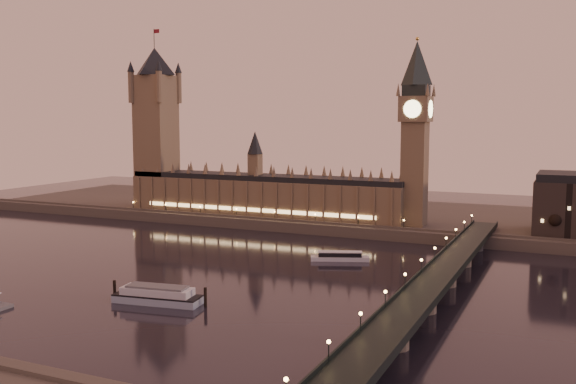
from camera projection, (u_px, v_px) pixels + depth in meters
name	position (u px, v px, depth m)	size (l,w,h in m)	color
ground	(221.00, 273.00, 274.10)	(700.00, 700.00, 0.00)	black
far_embankment	(392.00, 217.00, 410.52)	(560.00, 130.00, 6.00)	#423D35
palace_of_westminster	(264.00, 190.00, 397.53)	(180.00, 26.62, 52.00)	brown
victoria_tower	(156.00, 119.00, 425.44)	(31.68, 31.68, 118.00)	brown
big_ben	(416.00, 122.00, 353.88)	(17.68, 17.68, 104.00)	brown
westminster_bridge	(436.00, 283.00, 235.70)	(13.20, 260.00, 15.30)	black
bare_tree_0	(559.00, 220.00, 317.42)	(6.48, 6.48, 13.19)	black
cruise_boat_a	(340.00, 257.00, 298.45)	(27.28, 15.36, 4.32)	silver
moored_barge	(157.00, 295.00, 229.48)	(36.82, 13.57, 6.82)	#95AABD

